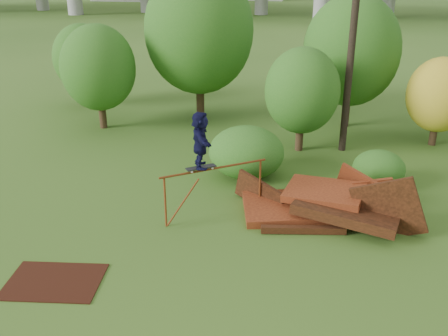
% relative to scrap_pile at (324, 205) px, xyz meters
% --- Properties ---
extents(ground, '(240.00, 240.00, 0.00)m').
position_rel_scrap_pile_xyz_m(ground, '(-2.13, -2.62, -0.39)').
color(ground, '#2D5116').
rests_on(ground, ground).
extents(scrap_pile, '(5.81, 3.11, 2.22)m').
position_rel_scrap_pile_xyz_m(scrap_pile, '(0.00, 0.00, 0.00)').
color(scrap_pile, '#47170C').
rests_on(scrap_pile, ground).
extents(grind_rail, '(2.73, 2.12, 1.58)m').
position_rel_scrap_pile_xyz_m(grind_rail, '(-3.22, -0.60, 0.82)').
color(grind_rail, brown).
rests_on(grind_rail, ground).
extents(skateboard, '(0.86, 0.73, 0.09)m').
position_rel_scrap_pile_xyz_m(skateboard, '(-3.56, -0.86, 1.27)').
color(skateboard, black).
rests_on(skateboard, grind_rail).
extents(skater, '(0.98, 1.60, 1.65)m').
position_rel_scrap_pile_xyz_m(skater, '(-3.56, -0.86, 2.11)').
color(skater, black).
rests_on(skater, skateboard).
extents(flat_plate, '(2.47, 1.93, 0.03)m').
position_rel_scrap_pile_xyz_m(flat_plate, '(-6.22, -4.75, -0.37)').
color(flat_plate, black).
rests_on(flat_plate, ground).
extents(tree_0, '(3.35, 3.35, 4.72)m').
position_rel_scrap_pile_xyz_m(tree_0, '(-10.31, 6.86, 2.40)').
color(tree_0, black).
rests_on(tree_0, ground).
extents(tree_1, '(5.14, 5.14, 7.15)m').
position_rel_scrap_pile_xyz_m(tree_1, '(-6.32, 9.48, 3.80)').
color(tree_1, black).
rests_on(tree_1, ground).
extents(tree_2, '(2.97, 2.97, 4.19)m').
position_rel_scrap_pile_xyz_m(tree_2, '(-1.17, 5.76, 2.08)').
color(tree_2, black).
rests_on(tree_2, ground).
extents(tree_3, '(4.31, 4.31, 5.98)m').
position_rel_scrap_pile_xyz_m(tree_3, '(0.69, 9.52, 3.11)').
color(tree_3, black).
rests_on(tree_3, ground).
extents(tree_4, '(2.67, 2.67, 3.68)m').
position_rel_scrap_pile_xyz_m(tree_4, '(4.30, 7.61, 1.75)').
color(tree_4, black).
rests_on(tree_4, ground).
extents(tree_6, '(3.07, 3.07, 4.29)m').
position_rel_scrap_pile_xyz_m(tree_6, '(-12.93, 10.48, 2.13)').
color(tree_6, black).
rests_on(tree_6, ground).
extents(shrub_left, '(2.68, 2.47, 1.86)m').
position_rel_scrap_pile_xyz_m(shrub_left, '(-2.81, 2.57, 0.54)').
color(shrub_left, '#165115').
rests_on(shrub_left, ground).
extents(shrub_right, '(1.77, 1.62, 1.25)m').
position_rel_scrap_pile_xyz_m(shrub_right, '(1.75, 2.78, 0.24)').
color(shrub_right, '#165115').
rests_on(shrub_right, ground).
extents(utility_pole, '(1.40, 0.28, 9.65)m').
position_rel_scrap_pile_xyz_m(utility_pole, '(0.57, 6.14, 4.51)').
color(utility_pole, black).
rests_on(utility_pole, ground).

